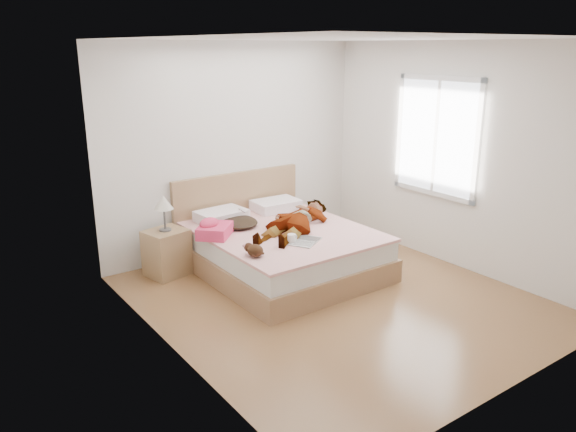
# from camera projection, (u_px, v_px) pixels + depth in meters

# --- Properties ---
(ground) EXTENTS (4.00, 4.00, 0.00)m
(ground) POSITION_uv_depth(u_px,v_px,m) (336.00, 299.00, 5.85)
(ground) COLOR #55341A
(ground) RESTS_ON ground
(woman) EXTENTS (1.67, 1.34, 0.22)m
(woman) POSITION_uv_depth(u_px,v_px,m) (297.00, 217.00, 6.55)
(woman) COLOR white
(woman) RESTS_ON bed
(hair) EXTENTS (0.50, 0.61, 0.09)m
(hair) POSITION_uv_depth(u_px,v_px,m) (236.00, 221.00, 6.60)
(hair) COLOR black
(hair) RESTS_ON bed
(phone) EXTENTS (0.09, 0.10, 0.05)m
(phone) POSITION_uv_depth(u_px,v_px,m) (243.00, 210.00, 6.56)
(phone) COLOR silver
(phone) RESTS_ON bed
(room_shell) EXTENTS (4.00, 4.00, 4.00)m
(room_shell) POSITION_uv_depth(u_px,v_px,m) (436.00, 137.00, 6.64)
(room_shell) COLOR white
(room_shell) RESTS_ON ground
(bed) EXTENTS (1.80, 2.08, 1.00)m
(bed) POSITION_uv_depth(u_px,v_px,m) (279.00, 247.00, 6.58)
(bed) COLOR brown
(bed) RESTS_ON ground
(towel) EXTENTS (0.52, 0.52, 0.21)m
(towel) POSITION_uv_depth(u_px,v_px,m) (213.00, 229.00, 6.20)
(towel) COLOR #E53E6C
(towel) RESTS_ON bed
(magazine) EXTENTS (0.46, 0.41, 0.02)m
(magazine) POSITION_uv_depth(u_px,v_px,m) (305.00, 241.00, 6.05)
(magazine) COLOR silver
(magazine) RESTS_ON bed
(coffee_mug) EXTENTS (0.13, 0.10, 0.10)m
(coffee_mug) POSITION_uv_depth(u_px,v_px,m) (292.00, 238.00, 6.00)
(coffee_mug) COLOR white
(coffee_mug) RESTS_ON bed
(plush_toy) EXTENTS (0.18, 0.25, 0.13)m
(plush_toy) POSITION_uv_depth(u_px,v_px,m) (254.00, 250.00, 5.61)
(plush_toy) COLOR black
(plush_toy) RESTS_ON bed
(nightstand) EXTENTS (0.51, 0.47, 0.94)m
(nightstand) POSITION_uv_depth(u_px,v_px,m) (167.00, 249.00, 6.40)
(nightstand) COLOR brown
(nightstand) RESTS_ON ground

